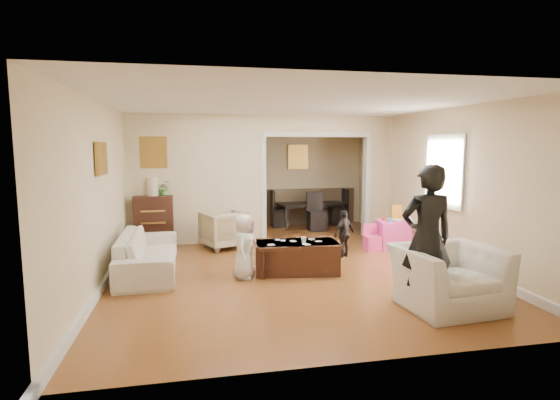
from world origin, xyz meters
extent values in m
plane|color=brown|center=(0.00, 0.00, 0.00)|extent=(7.00, 7.00, 0.00)
cube|color=beige|center=(-1.38, 1.80, 1.30)|extent=(2.75, 0.18, 2.60)
cube|color=beige|center=(2.48, 1.80, 1.30)|extent=(0.55, 0.18, 2.60)
cube|color=beige|center=(1.10, 1.80, 2.42)|extent=(2.22, 0.18, 0.35)
cube|color=white|center=(2.73, -0.40, 1.55)|extent=(0.03, 0.95, 1.10)
cube|color=brown|center=(-2.20, 1.70, 1.85)|extent=(0.45, 0.03, 0.55)
cube|color=brown|center=(-2.71, -0.60, 1.80)|extent=(0.03, 0.55, 0.40)
cube|color=brown|center=(1.10, 3.44, 1.70)|extent=(0.45, 0.03, 0.55)
imported|color=beige|center=(-2.18, -0.14, 0.31)|extent=(0.88, 2.14, 0.62)
imported|color=tan|center=(-0.90, 1.31, 0.36)|extent=(1.00, 1.01, 0.71)
imported|color=beige|center=(1.58, -2.42, 0.38)|extent=(1.24, 1.11, 0.75)
cube|color=black|center=(-2.23, 1.66, 0.51)|extent=(0.74, 0.41, 1.01)
cylinder|color=#F4E7C7|center=(-2.23, 1.66, 1.19)|extent=(0.22, 0.22, 0.36)
imported|color=#3D7031|center=(-2.03, 1.66, 1.16)|extent=(0.26, 0.23, 0.29)
cube|color=#3C1E13|center=(0.11, -0.59, 0.24)|extent=(1.36, 0.82, 0.48)
imported|color=silver|center=(0.21, -0.64, 0.52)|extent=(0.10, 0.10, 0.09)
cube|color=#FF43AB|center=(2.30, 0.59, 0.27)|extent=(0.61, 0.61, 0.54)
cube|color=yellow|center=(2.42, 0.69, 0.69)|extent=(0.21, 0.09, 0.30)
cylinder|color=teal|center=(2.20, 0.54, 0.58)|extent=(0.08, 0.08, 0.08)
cube|color=red|center=(2.18, 0.71, 0.56)|extent=(0.09, 0.08, 0.05)
imported|color=white|center=(2.35, 0.47, 0.56)|extent=(0.22, 0.22, 0.05)
imported|color=black|center=(1.36, 3.24, 0.29)|extent=(1.76, 1.14, 0.58)
imported|color=black|center=(1.25, -2.45, 0.88)|extent=(0.66, 0.44, 1.77)
imported|color=silver|center=(-0.74, -0.74, 0.48)|extent=(0.44, 0.55, 0.97)
imported|color=pink|center=(-0.59, -0.29, 0.41)|extent=(0.39, 0.46, 0.82)
imported|color=black|center=(1.16, 0.16, 0.43)|extent=(0.53, 0.44, 0.85)
cube|color=white|center=(-0.08, -0.45, 0.48)|extent=(0.09, 0.11, 0.00)
cube|color=white|center=(0.39, -0.47, 0.48)|extent=(0.10, 0.10, 0.00)
cube|color=white|center=(0.21, -0.79, 0.48)|extent=(0.13, 0.14, 0.00)
cube|color=white|center=(0.39, -0.44, 0.48)|extent=(0.11, 0.12, 0.00)
cube|color=white|center=(-0.32, -0.71, 0.48)|extent=(0.11, 0.10, 0.00)
cube|color=white|center=(-0.16, -0.37, 0.48)|extent=(0.11, 0.11, 0.00)
cube|color=white|center=(0.20, -0.71, 0.48)|extent=(0.08, 0.09, 0.00)
cube|color=white|center=(0.07, -0.53, 0.48)|extent=(0.10, 0.12, 0.00)
cube|color=white|center=(0.45, -0.62, 0.48)|extent=(0.12, 0.10, 0.00)
camera|label=1|loc=(-1.45, -7.04, 1.98)|focal=27.74mm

